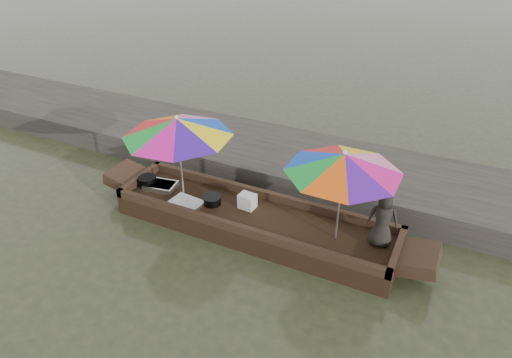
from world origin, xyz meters
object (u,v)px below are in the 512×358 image
at_px(boat_hull, 253,223).
at_px(vendor, 383,219).
at_px(cooking_pot, 148,181).
at_px(umbrella_bow, 180,157).
at_px(tray_crayfish, 161,186).
at_px(tray_scallop, 186,203).
at_px(supply_bag, 247,201).
at_px(umbrella_stern, 340,197).
at_px(charcoal_grill, 212,200).

height_order(boat_hull, vendor, vendor).
bearing_deg(vendor, cooking_pot, -7.18).
xyz_separation_m(boat_hull, umbrella_bow, (-1.42, 0.00, 0.95)).
bearing_deg(tray_crayfish, umbrella_bow, -1.47).
distance_m(boat_hull, tray_scallop, 1.23).
bearing_deg(cooking_pot, boat_hull, 0.66).
height_order(supply_bag, umbrella_stern, umbrella_stern).
bearing_deg(tray_crayfish, boat_hull, -0.39).
distance_m(tray_scallop, umbrella_stern, 2.76).
bearing_deg(tray_crayfish, umbrella_stern, -0.22).
distance_m(tray_crayfish, umbrella_stern, 3.46).
distance_m(tray_crayfish, umbrella_bow, 0.89).
distance_m(tray_crayfish, vendor, 4.06).
height_order(tray_scallop, umbrella_stern, umbrella_stern).
xyz_separation_m(tray_crayfish, umbrella_bow, (0.52, -0.01, 0.73)).
bearing_deg(charcoal_grill, supply_bag, 16.02).
height_order(supply_bag, vendor, vendor).
height_order(cooking_pot, tray_scallop, cooking_pot).
bearing_deg(cooking_pot, charcoal_grill, -0.09).
bearing_deg(tray_scallop, umbrella_stern, 5.39).
bearing_deg(charcoal_grill, boat_hull, 1.98).
height_order(tray_scallop, vendor, vendor).
distance_m(cooking_pot, tray_crayfish, 0.27).
bearing_deg(umbrella_bow, cooking_pot, -178.15).
height_order(cooking_pot, umbrella_stern, umbrella_stern).
height_order(tray_crayfish, umbrella_bow, umbrella_bow).
bearing_deg(umbrella_bow, vendor, 2.47).
bearing_deg(tray_scallop, cooking_pot, 167.47).
relative_size(tray_scallop, charcoal_grill, 1.85).
xyz_separation_m(charcoal_grill, umbrella_stern, (2.25, 0.03, 0.70)).
xyz_separation_m(charcoal_grill, umbrella_bow, (-0.62, 0.03, 0.70)).
height_order(umbrella_bow, umbrella_stern, same).
bearing_deg(vendor, tray_scallop, -2.59).
distance_m(tray_scallop, vendor, 3.35).
relative_size(cooking_pot, umbrella_stern, 0.19).
bearing_deg(supply_bag, charcoal_grill, -163.98).
bearing_deg(tray_scallop, umbrella_bow, 131.87).
bearing_deg(umbrella_stern, boat_hull, 180.00).
relative_size(supply_bag, umbrella_bow, 0.15).
bearing_deg(tray_scallop, boat_hull, 11.82).
relative_size(vendor, umbrella_stern, 0.55).
relative_size(cooking_pot, charcoal_grill, 1.09).
bearing_deg(umbrella_stern, charcoal_grill, -179.30).
height_order(charcoal_grill, umbrella_stern, umbrella_stern).
bearing_deg(tray_crayfish, charcoal_grill, -2.06).
bearing_deg(charcoal_grill, umbrella_stern, 0.70).
distance_m(vendor, umbrella_bow, 3.53).
distance_m(cooking_pot, tray_scallop, 1.03).
xyz_separation_m(vendor, umbrella_bow, (-3.52, -0.15, 0.30)).
height_order(boat_hull, charcoal_grill, charcoal_grill).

